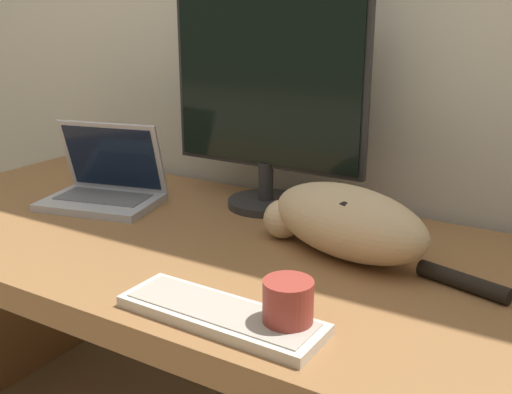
% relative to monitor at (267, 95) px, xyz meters
% --- Properties ---
extents(desk, '(1.74, 0.79, 0.72)m').
position_rel_monitor_xyz_m(desk, '(-0.04, -0.28, -0.43)').
color(desk, olive).
rests_on(desk, ground_plane).
extents(monitor, '(0.54, 0.20, 0.56)m').
position_rel_monitor_xyz_m(monitor, '(0.00, 0.00, 0.00)').
color(monitor, '#282828').
rests_on(monitor, desk).
extents(laptop, '(0.34, 0.27, 0.22)m').
position_rel_monitor_xyz_m(laptop, '(-0.39, -0.20, -0.25)').
color(laptop, '#B7B7BC').
rests_on(laptop, desk).
extents(external_keyboard, '(0.37, 0.13, 0.02)m').
position_rel_monitor_xyz_m(external_keyboard, '(0.24, -0.57, -0.29)').
color(external_keyboard, beige).
rests_on(external_keyboard, desk).
extents(cat, '(0.56, 0.27, 0.15)m').
position_rel_monitor_xyz_m(cat, '(0.31, -0.20, -0.22)').
color(cat, '#D1B284').
rests_on(cat, desk).
extents(coffee_mug, '(0.08, 0.08, 0.09)m').
position_rel_monitor_xyz_m(coffee_mug, '(0.36, -0.55, -0.25)').
color(coffee_mug, '#9E382D').
rests_on(coffee_mug, desk).
extents(small_toy, '(0.05, 0.05, 0.05)m').
position_rel_monitor_xyz_m(small_toy, '(0.34, -0.01, -0.27)').
color(small_toy, red).
rests_on(small_toy, desk).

